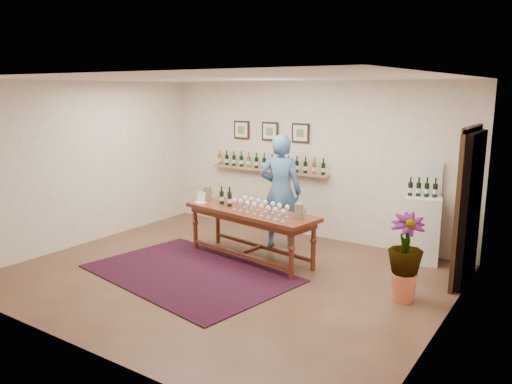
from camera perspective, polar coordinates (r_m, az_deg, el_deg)
The scene contains 14 objects.
ground at distance 7.37m, azimuth -3.50°, elevation -9.47°, with size 6.00×6.00×0.00m, color #4D2C22.
room_shell at distance 7.75m, azimuth 17.59°, elevation -0.29°, with size 6.00×6.00×6.00m.
rug at distance 7.47m, azimuth -7.58°, elevation -9.17°, with size 2.95×1.96×0.02m, color #480C13.
tasting_table at distance 7.82m, azimuth -0.62°, elevation -2.92°, with size 2.36×1.07×0.81m.
table_glasses at distance 7.58m, azimuth 0.41°, elevation -1.70°, with size 1.39×0.32×0.19m, color white, non-canonical shape.
table_bottles at distance 8.12m, azimuth -3.27°, elevation -0.50°, with size 0.26×0.15×0.28m, color black, non-canonical shape.
pitcher_left at distance 8.52m, azimuth -5.58°, elevation -0.09°, with size 0.15×0.15×0.24m, color olive, non-canonical shape.
pitcher_right at distance 7.25m, azimuth 4.93°, elevation -2.21°, with size 0.15×0.15×0.23m, color olive, non-canonical shape.
menu_card at distance 8.34m, azimuth -6.29°, elevation -0.59°, with size 0.20×0.14×0.18m, color silver.
display_pedestal at distance 8.19m, azimuth 18.41°, elevation -4.04°, with size 0.52×0.52×1.04m, color white.
pedestal_bottles at distance 8.02m, azimuth 18.52°, elevation 0.51°, with size 0.29×0.08×0.29m, color black, non-canonical shape.
info_sign at distance 8.18m, azimuth 19.11°, elevation 1.69°, with size 0.41×0.02×0.57m, color silver.
potted_plant at distance 6.62m, azimuth 16.69°, elevation -7.17°, with size 0.69×0.69×0.98m.
person at distance 8.35m, azimuth 2.83°, elevation 0.04°, with size 0.71×0.46×1.94m, color #375E83.
Camera 1 is at (4.17, -5.46, 2.65)m, focal length 35.00 mm.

